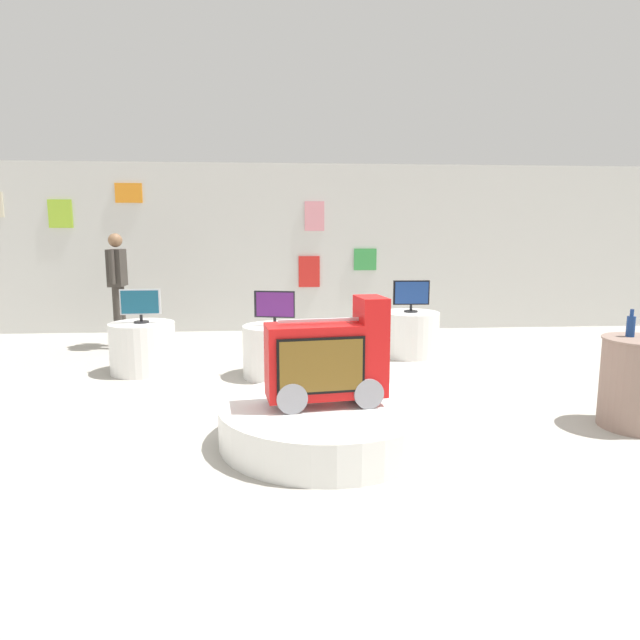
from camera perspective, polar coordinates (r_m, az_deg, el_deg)
name	(u,v)px	position (r m, az deg, el deg)	size (l,w,h in m)	color
ground_plane	(338,424)	(4.90, 1.92, -10.92)	(30.00, 30.00, 0.00)	#B2ADA3
back_wall_display	(308,248)	(9.42, -1.27, 7.60)	(12.59, 0.13, 2.86)	silver
main_display_pedestal	(326,422)	(4.47, 0.61, -10.79)	(1.73, 1.73, 0.31)	white
novelty_firetruck_tv	(328,362)	(4.33, 0.88, -4.52)	(1.00, 0.52, 0.87)	gray
display_pedestal_left_rear	(143,347)	(6.93, -18.28, -2.78)	(0.78, 0.78, 0.61)	white
tv_on_left_rear	(140,304)	(6.84, -18.51, 1.64)	(0.48, 0.18, 0.41)	black
display_pedestal_center_rear	(410,334)	(7.58, 9.54, -1.45)	(0.79, 0.79, 0.61)	white
tv_on_center_rear	(411,294)	(7.50, 9.66, 2.70)	(0.50, 0.18, 0.44)	black
display_pedestal_right_rear	(275,351)	(6.41, -4.78, -3.28)	(0.76, 0.76, 0.61)	white
tv_on_right_rear	(275,307)	(6.32, -4.83, 1.42)	(0.48, 0.21, 0.41)	black
side_table_round	(638,382)	(5.45, 30.69, -5.71)	(0.64, 0.64, 0.79)	gray
bottle_on_side_table	(631,326)	(5.40, 30.08, -0.52)	(0.07, 0.07, 0.24)	navy
shopper_browsing_near_truck	(118,281)	(8.46, -20.67, 3.88)	(0.20, 0.56, 1.69)	#38332D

